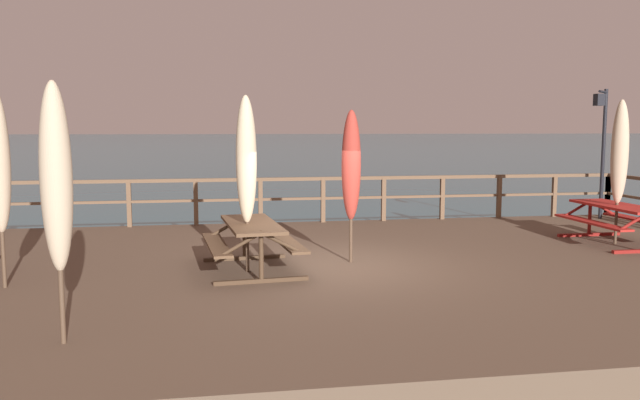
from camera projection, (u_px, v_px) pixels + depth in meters
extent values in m
plane|color=#2D5B6B|center=(327.00, 302.00, 10.58)|extent=(600.00, 600.00, 0.00)
cube|color=brown|center=(327.00, 283.00, 10.54)|extent=(16.76, 9.84, 0.62)
cube|color=brown|center=(292.00, 179.00, 15.07)|extent=(16.46, 0.09, 0.08)
cube|color=brown|center=(292.00, 199.00, 15.12)|extent=(16.46, 0.07, 0.06)
cube|color=brown|center=(60.00, 205.00, 14.27)|extent=(0.10, 0.10, 1.05)
cube|color=brown|center=(129.00, 204.00, 14.51)|extent=(0.10, 0.10, 1.05)
cube|color=brown|center=(196.00, 203.00, 14.76)|extent=(0.10, 0.10, 1.05)
cube|color=brown|center=(260.00, 202.00, 15.00)|extent=(0.10, 0.10, 1.05)
cube|color=brown|center=(323.00, 200.00, 15.25)|extent=(0.10, 0.10, 1.05)
cube|color=brown|center=(384.00, 199.00, 15.49)|extent=(0.10, 0.10, 1.05)
cube|color=brown|center=(442.00, 198.00, 15.74)|extent=(0.10, 0.10, 1.05)
cube|color=brown|center=(499.00, 197.00, 15.99)|extent=(0.10, 0.10, 1.05)
cube|color=brown|center=(554.00, 196.00, 16.23)|extent=(0.10, 0.10, 1.05)
cube|color=brown|center=(608.00, 195.00, 16.48)|extent=(0.10, 0.10, 1.05)
cube|color=brown|center=(608.00, 195.00, 16.48)|extent=(0.10, 0.10, 1.05)
cube|color=brown|center=(252.00, 224.00, 10.05)|extent=(0.95, 2.12, 0.05)
cube|color=brown|center=(287.00, 241.00, 10.22)|extent=(0.47, 2.08, 0.04)
cube|color=brown|center=(217.00, 245.00, 9.94)|extent=(0.47, 2.08, 0.04)
cube|color=#432F1F|center=(261.00, 281.00, 9.31)|extent=(1.40, 0.21, 0.06)
cylinder|color=#432F1F|center=(261.00, 258.00, 9.27)|extent=(0.07, 0.07, 0.74)
cylinder|color=#432F1F|center=(280.00, 242.00, 9.32)|extent=(0.63, 0.11, 0.37)
cylinder|color=#432F1F|center=(242.00, 244.00, 9.18)|extent=(0.63, 0.11, 0.37)
cube|color=#432F1F|center=(245.00, 258.00, 10.94)|extent=(1.40, 0.21, 0.06)
cylinder|color=#432F1F|center=(245.00, 238.00, 10.90)|extent=(0.07, 0.07, 0.74)
cylinder|color=#432F1F|center=(261.00, 225.00, 10.95)|extent=(0.63, 0.11, 0.37)
cylinder|color=#432F1F|center=(228.00, 226.00, 10.81)|extent=(0.63, 0.11, 0.37)
cube|color=maroon|center=(618.00, 206.00, 12.38)|extent=(0.79, 2.18, 0.05)
cube|color=maroon|center=(591.00, 222.00, 12.31)|extent=(0.31, 2.17, 0.04)
cylinder|color=maroon|center=(635.00, 221.00, 11.46)|extent=(0.63, 0.06, 0.37)
cube|color=maroon|center=(589.00, 235.00, 13.34)|extent=(1.40, 0.10, 0.06)
cylinder|color=maroon|center=(590.00, 219.00, 13.30)|extent=(0.07, 0.07, 0.74)
cylinder|color=maroon|center=(602.00, 208.00, 13.33)|extent=(0.63, 0.06, 0.37)
cylinder|color=maroon|center=(578.00, 208.00, 13.23)|extent=(0.63, 0.06, 0.37)
cylinder|color=#4C3828|center=(247.00, 189.00, 9.89)|extent=(0.06, 0.06, 2.61)
ellipsoid|color=#CCB793|center=(246.00, 160.00, 9.84)|extent=(0.32, 0.32, 1.98)
cylinder|color=#7A6E58|center=(246.00, 169.00, 9.86)|extent=(0.21, 0.21, 0.05)
cone|color=#4C3828|center=(246.00, 100.00, 9.74)|extent=(0.10, 0.10, 0.14)
cylinder|color=#4C3828|center=(618.00, 176.00, 12.31)|extent=(0.06, 0.06, 2.65)
ellipsoid|color=tan|center=(620.00, 152.00, 12.26)|extent=(0.32, 0.32, 2.01)
cylinder|color=#71614F|center=(619.00, 160.00, 12.27)|extent=(0.21, 0.21, 0.05)
cone|color=#4C3828|center=(622.00, 104.00, 12.15)|extent=(0.10, 0.10, 0.14)
cylinder|color=#4C3828|center=(58.00, 222.00, 6.55)|extent=(0.06, 0.06, 2.59)
ellipsoid|color=tan|center=(56.00, 177.00, 6.50)|extent=(0.32, 0.32, 1.97)
cylinder|color=#71614F|center=(57.00, 192.00, 6.51)|extent=(0.21, 0.21, 0.05)
cone|color=#4C3828|center=(52.00, 87.00, 6.40)|extent=(0.10, 0.10, 0.14)
cylinder|color=#4C3828|center=(351.00, 191.00, 10.62)|extent=(0.06, 0.06, 2.41)
ellipsoid|color=#A33328|center=(351.00, 165.00, 10.57)|extent=(0.32, 0.32, 1.83)
cylinder|color=maroon|center=(351.00, 174.00, 10.59)|extent=(0.21, 0.21, 0.05)
cone|color=#4C3828|center=(351.00, 114.00, 10.48)|extent=(0.10, 0.10, 0.14)
cylinder|color=#4C3828|center=(0.00, 195.00, 8.88)|extent=(0.06, 0.06, 2.64)
cylinder|color=black|center=(603.00, 154.00, 15.73)|extent=(0.09, 0.09, 3.20)
cylinder|color=black|center=(603.00, 92.00, 15.34)|extent=(0.45, 0.41, 0.06)
cube|color=black|center=(599.00, 100.00, 15.15)|extent=(0.20, 0.20, 0.28)
sphere|color=#F4E08C|center=(599.00, 100.00, 15.15)|extent=(0.14, 0.14, 0.14)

